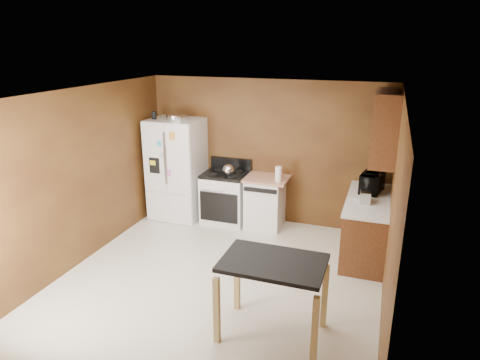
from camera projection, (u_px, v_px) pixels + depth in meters
The scene contains 18 objects.
floor at pixel (219, 281), 5.80m from camera, with size 4.50×4.50×0.00m, color silver.
ceiling at pixel (216, 94), 5.02m from camera, with size 4.50×4.50×0.00m, color white.
wall_back at pixel (266, 152), 7.43m from camera, with size 4.20×4.20×0.00m, color brown.
wall_front at pixel (111, 286), 3.39m from camera, with size 4.20×4.20×0.00m, color brown.
wall_left at pixel (80, 177), 6.07m from camera, with size 4.50×4.50×0.00m, color brown.
wall_right at pixel (392, 216), 4.75m from camera, with size 4.50×4.50×0.00m, color brown.
roasting_pan at pixel (177, 117), 7.36m from camera, with size 0.36×0.36×0.09m, color silver.
pen_cup at pixel (154, 115), 7.39m from camera, with size 0.09×0.09×0.13m, color black.
kettle at pixel (228, 170), 7.27m from camera, with size 0.20×0.20×0.20m, color silver.
paper_towel at pixel (278, 174), 7.00m from camera, with size 0.11×0.11×0.25m, color white.
green_canister at pixel (278, 174), 7.23m from camera, with size 0.10×0.10×0.11m, color #3B9B57.
toaster at pixel (365, 197), 6.09m from camera, with size 0.14×0.23×0.17m, color silver.
microwave at pixel (372, 183), 6.50m from camera, with size 0.51×0.34×0.28m, color black.
refrigerator at pixel (177, 169), 7.68m from camera, with size 0.90×0.80×1.80m.
gas_range at pixel (226, 197), 7.58m from camera, with size 0.76×0.68×1.10m.
dishwasher at pixel (265, 201), 7.38m from camera, with size 0.78×0.63×0.89m.
right_cabinets at pixel (372, 198), 6.27m from camera, with size 0.63×1.58×2.45m.
island at pixel (273, 273), 4.53m from camera, with size 1.10×0.73×0.91m.
Camera 1 is at (1.95, -4.70, 3.12)m, focal length 32.00 mm.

